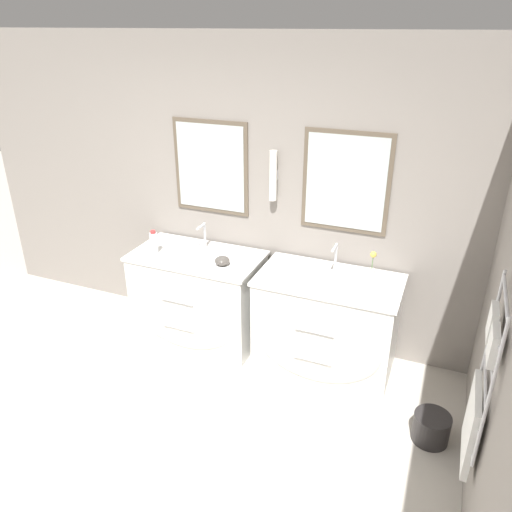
% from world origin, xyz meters
% --- Properties ---
extents(ground_plane, '(16.00, 16.00, 0.00)m').
position_xyz_m(ground_plane, '(0.00, 0.00, 0.00)').
color(ground_plane, '#BCB5A8').
extents(wall_back, '(5.55, 0.14, 2.60)m').
position_xyz_m(wall_back, '(0.01, 2.23, 1.31)').
color(wall_back, gray).
rests_on(wall_back, ground_plane).
extents(wall_right, '(0.13, 4.30, 2.60)m').
position_xyz_m(wall_right, '(2.01, 0.99, 1.29)').
color(wall_right, gray).
rests_on(wall_right, ground_plane).
extents(vanity_left, '(1.12, 0.69, 0.83)m').
position_xyz_m(vanity_left, '(-0.33, 1.82, 0.42)').
color(vanity_left, white).
rests_on(vanity_left, ground_plane).
extents(vanity_right, '(1.12, 0.69, 0.83)m').
position_xyz_m(vanity_right, '(0.84, 1.82, 0.42)').
color(vanity_right, white).
rests_on(vanity_right, ground_plane).
extents(faucet_left, '(0.17, 0.14, 0.23)m').
position_xyz_m(faucet_left, '(-0.33, 2.01, 0.95)').
color(faucet_left, silver).
rests_on(faucet_left, vanity_left).
extents(faucet_right, '(0.17, 0.14, 0.23)m').
position_xyz_m(faucet_right, '(0.84, 2.01, 0.95)').
color(faucet_right, silver).
rests_on(faucet_right, vanity_right).
extents(toiletry_bottle, '(0.07, 0.07, 0.21)m').
position_xyz_m(toiletry_bottle, '(-0.69, 1.76, 0.93)').
color(toiletry_bottle, silver).
rests_on(toiletry_bottle, vanity_left).
extents(amenity_bowl, '(0.12, 0.12, 0.07)m').
position_xyz_m(amenity_bowl, '(-0.04, 1.77, 0.87)').
color(amenity_bowl, '#4C4742').
rests_on(amenity_bowl, vanity_left).
extents(flower_vase, '(0.05, 0.05, 0.28)m').
position_xyz_m(flower_vase, '(1.15, 1.89, 0.94)').
color(flower_vase, silver).
rests_on(flower_vase, vanity_right).
extents(waste_bin, '(0.25, 0.25, 0.21)m').
position_xyz_m(waste_bin, '(1.75, 1.34, 0.11)').
color(waste_bin, '#282626').
rests_on(waste_bin, ground_plane).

